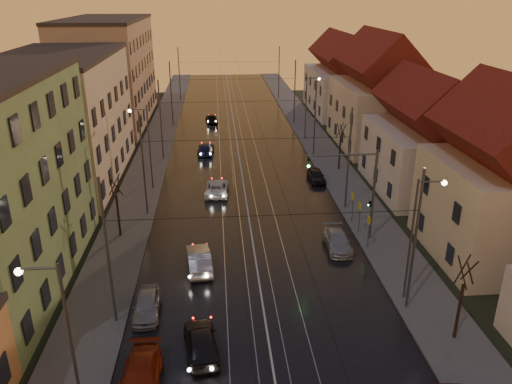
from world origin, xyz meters
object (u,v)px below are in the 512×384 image
object	(u,v)px
street_lamp_3	(308,102)
parked_left_2	(140,378)
street_lamp_2	(146,140)
parked_right_2	(316,176)
traffic_light_mast	(361,184)
parked_left_3	(147,305)
street_lamp_0	(61,330)
driving_car_1	(199,259)
street_lamp_1	(417,228)
driving_car_2	(217,188)
driving_car_0	(201,342)
parked_right_1	(337,241)
driving_car_4	(212,118)
driving_car_3	(206,149)

from	to	relation	value
street_lamp_3	parked_left_2	world-z (taller)	street_lamp_3
street_lamp_2	parked_left_2	world-z (taller)	street_lamp_2
parked_right_2	traffic_light_mast	bearing A→B (deg)	-89.13
parked_left_3	street_lamp_0	bearing A→B (deg)	-107.51
driving_car_1	parked_right_2	world-z (taller)	driving_car_1
street_lamp_1	street_lamp_3	bearing A→B (deg)	90.00
street_lamp_0	street_lamp_2	size ratio (longest dim) A/B	1.00
driving_car_2	street_lamp_3	bearing A→B (deg)	-119.53
driving_car_0	driving_car_2	xyz separation A→B (m)	(1.01, 22.26, -0.08)
traffic_light_mast	driving_car_1	bearing A→B (deg)	-164.53
parked_right_1	parked_right_2	distance (m)	14.05
street_lamp_0	parked_right_2	size ratio (longest dim) A/B	2.23
driving_car_4	parked_left_3	bearing A→B (deg)	78.59
driving_car_0	street_lamp_3	bearing A→B (deg)	-115.23
street_lamp_1	parked_right_1	size ratio (longest dim) A/B	1.89
street_lamp_0	street_lamp_3	distance (m)	47.62
driving_car_4	parked_left_2	size ratio (longest dim) A/B	0.84
street_lamp_3	driving_car_3	size ratio (longest dim) A/B	1.85
driving_car_0	street_lamp_0	bearing A→B (deg)	28.62
driving_car_3	driving_car_4	bearing A→B (deg)	-89.23
driving_car_1	parked_right_2	bearing A→B (deg)	-131.26
driving_car_3	parked_left_2	distance (m)	37.32
street_lamp_3	driving_car_1	world-z (taller)	street_lamp_3
driving_car_1	street_lamp_1	bearing A→B (deg)	153.98
street_lamp_3	driving_car_4	size ratio (longest dim) A/B	2.08
traffic_light_mast	driving_car_4	bearing A→B (deg)	106.47
driving_car_3	driving_car_2	bearing A→B (deg)	99.03
traffic_light_mast	driving_car_4	distance (m)	39.49
street_lamp_3	driving_car_4	xyz separation A→B (m)	(-12.25, 9.68, -4.23)
parked_right_2	driving_car_1	bearing A→B (deg)	-127.07
driving_car_0	parked_right_2	world-z (taller)	driving_car_0
driving_car_3	parked_right_2	bearing A→B (deg)	141.57
driving_car_1	driving_car_4	distance (m)	40.99
traffic_light_mast	driving_car_0	world-z (taller)	traffic_light_mast
street_lamp_3	parked_left_3	distance (m)	39.91
driving_car_2	parked_left_3	distance (m)	19.08
street_lamp_1	driving_car_0	bearing A→B (deg)	-162.60
street_lamp_0	driving_car_4	size ratio (longest dim) A/B	2.08
traffic_light_mast	street_lamp_3	bearing A→B (deg)	87.73
street_lamp_3	parked_left_3	world-z (taller)	street_lamp_3
street_lamp_2	street_lamp_3	bearing A→B (deg)	41.31
driving_car_3	parked_right_1	size ratio (longest dim) A/B	1.02
driving_car_3	street_lamp_3	bearing A→B (deg)	-154.80
driving_car_3	driving_car_1	bearing A→B (deg)	93.18
street_lamp_0	street_lamp_1	size ratio (longest dim) A/B	1.00
driving_car_2	driving_car_3	world-z (taller)	driving_car_3
street_lamp_2	street_lamp_3	world-z (taller)	same
street_lamp_1	driving_car_1	xyz separation A→B (m)	(-13.06, 4.69, -4.16)
street_lamp_0	driving_car_3	bearing A→B (deg)	82.28
driving_car_0	parked_right_1	size ratio (longest dim) A/B	0.98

